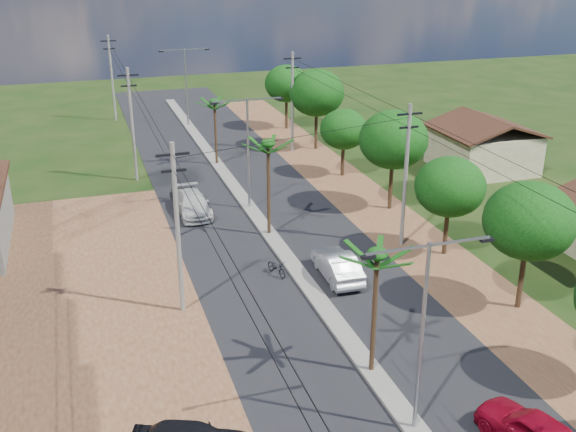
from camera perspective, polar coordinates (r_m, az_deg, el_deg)
name	(u,v)px	position (r m, az deg, el deg)	size (l,w,h in m)	color
ground	(414,430)	(27.94, 10.59, -17.39)	(160.00, 160.00, 0.00)	black
road	(293,267)	(39.57, 0.44, -4.37)	(12.00, 110.00, 0.04)	black
median	(278,246)	(42.12, -0.84, -2.56)	(1.00, 90.00, 0.18)	#605E56
dirt_lot_west	(14,383)	(32.14, -22.19, -12.96)	(18.00, 46.00, 0.04)	#512E1C
dirt_shoulder_east	(423,249)	(42.75, 11.33, -2.74)	(5.00, 90.00, 0.03)	#512E1C
house_east_far	(484,142)	(58.68, 16.23, 6.07)	(7.60, 7.50, 4.60)	gray
tree_east_c	(530,221)	(35.43, 19.77, -0.40)	(4.60, 4.60, 6.83)	black
tree_east_d	(450,187)	(40.80, 13.55, 2.41)	(4.20, 4.20, 6.13)	black
tree_east_e	(393,140)	(47.34, 8.92, 6.39)	(4.80, 4.80, 7.14)	black
tree_east_f	(344,129)	(54.50, 4.73, 7.32)	(3.80, 3.80, 5.52)	black
tree_east_g	(317,93)	(61.67, 2.44, 10.38)	(5.00, 5.00, 7.38)	black
tree_east_h	(286,84)	(69.12, -0.13, 11.14)	(4.40, 4.40, 6.52)	black
palm_median_near	(377,260)	(27.98, 7.56, -3.68)	(2.00, 2.00, 6.15)	black
palm_median_mid	(268,148)	(41.91, -1.69, 5.78)	(2.00, 2.00, 6.55)	black
palm_median_far	(214,104)	(57.14, -6.25, 9.37)	(2.00, 2.00, 5.85)	black
streetlight_near	(423,324)	(25.22, 11.34, -8.92)	(5.10, 0.18, 8.00)	gray
streetlight_mid	(248,144)	(46.85, -3.40, 6.07)	(5.10, 0.18, 8.00)	gray
streetlight_far	(186,81)	(70.74, -8.64, 11.27)	(5.10, 0.18, 8.00)	gray
utility_pole_w_b	(177,226)	(33.49, -9.35, -0.82)	(1.60, 0.24, 9.00)	#605E56
utility_pole_w_c	(132,122)	(54.37, -13.07, 7.74)	(1.60, 0.24, 9.00)	#605E56
utility_pole_w_d	(112,76)	(74.90, -14.69, 11.37)	(1.60, 0.24, 9.00)	#605E56
utility_pole_e_b	(406,173)	(41.40, 9.94, 3.59)	(1.60, 0.24, 9.00)	#605E56
utility_pole_e_c	(292,100)	(61.03, 0.37, 9.81)	(1.60, 0.24, 9.00)	#605E56
car_red_near	(533,432)	(27.72, 20.04, -16.83)	(1.85, 4.60, 1.57)	maroon
car_silver_mid	(337,266)	(38.13, 4.18, -4.21)	(1.66, 4.77, 1.57)	#A3A5AB
car_white_far	(192,204)	(47.55, -8.09, 1.00)	(2.09, 5.15, 1.50)	#AFB0AC
moto_rider_west_a	(277,268)	(38.51, -0.97, -4.42)	(0.61, 1.75, 0.92)	black
moto_rider_west_b	(173,196)	(50.06, -9.71, 1.65)	(0.45, 1.59, 0.95)	black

